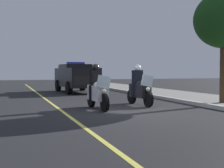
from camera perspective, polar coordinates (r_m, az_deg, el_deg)
The scene contains 7 objects.
ground_plane at distance 10.84m, azimuth 3.48°, elevation -5.19°, with size 80.00×80.00×0.00m, color black.
curb_strip at distance 12.52m, azimuth 17.96°, elevation -3.93°, with size 48.00×0.24×0.15m, color #B7B5AD.
lane_stripe_center at distance 10.18m, azimuth -8.60°, elevation -5.69°, with size 48.00×0.12×0.01m, color #E0D14C.
police_motorcycle_lead_left at distance 11.37m, azimuth -2.78°, elevation -1.29°, with size 2.14×0.60×1.72m.
police_motorcycle_lead_right at distance 12.73m, azimuth 5.21°, elevation -0.89°, with size 2.14×0.60×1.72m.
police_suv at distance 20.56m, azimuth -6.80°, elevation 1.40°, with size 5.00×2.30×2.05m.
tree_mid_block at distance 13.79m, azimuth 20.48°, elevation 11.19°, with size 2.57×2.57×4.70m.
Camera 1 is at (9.91, -4.14, 1.45)m, focal length 48.38 mm.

